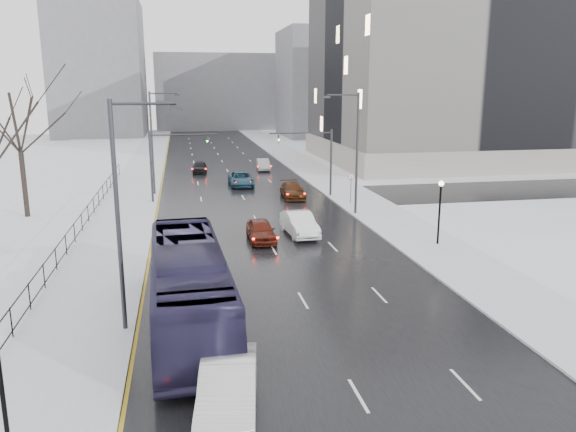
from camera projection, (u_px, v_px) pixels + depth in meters
road at (233, 179)px, 64.39m from camera, size 16.00×150.00×0.04m
cross_road at (244, 200)px, 52.91m from camera, size 130.00×10.00×0.04m
sidewalk_left at (138, 182)px, 62.46m from camera, size 5.00×150.00×0.16m
sidewalk_right at (321, 176)px, 66.30m from camera, size 5.00×150.00×0.16m
park_strip at (48, 185)px, 60.73m from camera, size 14.00×150.00×0.12m
tree_park_e at (28, 218)px, 45.77m from camera, size 9.45×9.45×13.50m
iron_fence at (59, 252)px, 33.12m from camera, size 0.06×70.00×1.30m
streetlight_r_mid at (354, 148)px, 45.48m from camera, size 2.95×0.25×10.00m
streetlight_l_near at (123, 206)px, 23.37m from camera, size 2.95×0.25×10.00m
streetlight_l_far at (154, 138)px, 53.98m from camera, size 2.95×0.25×10.00m
lamppost_r_mid at (440, 203)px, 37.04m from camera, size 0.36×0.36×4.28m
mast_signal_right at (320, 155)px, 53.33m from camera, size 6.10×0.33×6.50m
mast_signal_left at (163, 158)px, 50.65m from camera, size 6.10×0.33×6.50m
no_uturn_sign at (351, 180)px, 50.25m from camera, size 0.60×0.06×2.70m
civic_building at (469, 81)px, 79.74m from camera, size 41.00×31.00×24.80m
bldg_far_right at (339, 83)px, 119.64m from camera, size 24.00×20.00×22.00m
bldg_far_left at (100, 69)px, 119.39m from camera, size 18.00×22.00×28.00m
bldg_far_center at (218, 92)px, 139.63m from camera, size 30.00×18.00×18.00m
sedan_left_near at (228, 388)px, 18.26m from camera, size 2.52×5.42×1.72m
bus at (189, 286)px, 24.69m from camera, size 3.64×13.52×3.73m
sedan_center_near at (261, 230)px, 38.61m from camera, size 1.78×4.39×1.49m
sedan_right_near at (299, 224)px, 40.14m from camera, size 2.08×5.17×1.67m
sedan_right_cross at (241, 179)px, 59.99m from camera, size 2.48×5.36×1.49m
sedan_right_far at (293, 190)px, 53.57m from camera, size 2.14×4.95×1.42m
sedan_center_far at (200, 167)px, 69.15m from camera, size 1.98×4.25×1.41m
sedan_right_distant at (263, 164)px, 71.24m from camera, size 1.77×4.43×1.43m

